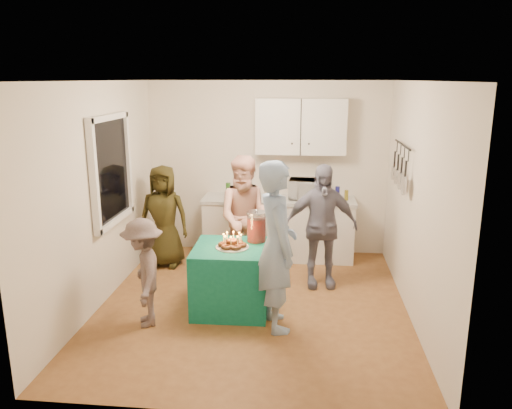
# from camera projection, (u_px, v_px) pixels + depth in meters

# --- Properties ---
(floor) EXTENTS (4.00, 4.00, 0.00)m
(floor) POSITION_uv_depth(u_px,v_px,m) (253.00, 305.00, 5.95)
(floor) COLOR brown
(floor) RESTS_ON ground
(ceiling) EXTENTS (4.00, 4.00, 0.00)m
(ceiling) POSITION_uv_depth(u_px,v_px,m) (253.00, 81.00, 5.31)
(ceiling) COLOR white
(ceiling) RESTS_ON floor
(back_wall) EXTENTS (3.60, 3.60, 0.00)m
(back_wall) POSITION_uv_depth(u_px,v_px,m) (267.00, 168.00, 7.56)
(back_wall) COLOR silver
(back_wall) RESTS_ON floor
(left_wall) EXTENTS (4.00, 4.00, 0.00)m
(left_wall) POSITION_uv_depth(u_px,v_px,m) (99.00, 196.00, 5.81)
(left_wall) COLOR silver
(left_wall) RESTS_ON floor
(right_wall) EXTENTS (4.00, 4.00, 0.00)m
(right_wall) POSITION_uv_depth(u_px,v_px,m) (416.00, 203.00, 5.45)
(right_wall) COLOR silver
(right_wall) RESTS_ON floor
(window_night) EXTENTS (0.04, 1.00, 1.20)m
(window_night) POSITION_uv_depth(u_px,v_px,m) (110.00, 170.00, 6.03)
(window_night) COLOR black
(window_night) RESTS_ON left_wall
(counter) EXTENTS (2.20, 0.58, 0.86)m
(counter) POSITION_uv_depth(u_px,v_px,m) (278.00, 229.00, 7.46)
(counter) COLOR white
(counter) RESTS_ON floor
(countertop) EXTENTS (2.24, 0.62, 0.05)m
(countertop) POSITION_uv_depth(u_px,v_px,m) (279.00, 200.00, 7.35)
(countertop) COLOR beige
(countertop) RESTS_ON counter
(upper_cabinet) EXTENTS (1.30, 0.30, 0.80)m
(upper_cabinet) POSITION_uv_depth(u_px,v_px,m) (301.00, 126.00, 7.21)
(upper_cabinet) COLOR white
(upper_cabinet) RESTS_ON back_wall
(pot_rack) EXTENTS (0.12, 1.00, 0.60)m
(pot_rack) POSITION_uv_depth(u_px,v_px,m) (399.00, 165.00, 6.06)
(pot_rack) COLOR black
(pot_rack) RESTS_ON right_wall
(microwave) EXTENTS (0.54, 0.39, 0.29)m
(microwave) POSITION_uv_depth(u_px,v_px,m) (307.00, 189.00, 7.27)
(microwave) COLOR white
(microwave) RESTS_ON countertop
(party_table) EXTENTS (0.87, 0.87, 0.76)m
(party_table) POSITION_uv_depth(u_px,v_px,m) (231.00, 278.00, 5.78)
(party_table) COLOR #0F6750
(party_table) RESTS_ON floor
(donut_cake) EXTENTS (0.38, 0.38, 0.18)m
(donut_cake) POSITION_uv_depth(u_px,v_px,m) (232.00, 240.00, 5.63)
(donut_cake) COLOR #381C0C
(donut_cake) RESTS_ON party_table
(punch_jar) EXTENTS (0.22, 0.22, 0.34)m
(punch_jar) POSITION_uv_depth(u_px,v_px,m) (256.00, 227.00, 5.84)
(punch_jar) COLOR #B8160E
(punch_jar) RESTS_ON party_table
(man_birthday) EXTENTS (0.63, 0.77, 1.83)m
(man_birthday) POSITION_uv_depth(u_px,v_px,m) (277.00, 246.00, 5.23)
(man_birthday) COLOR #88A3C6
(man_birthday) RESTS_ON floor
(woman_back_left) EXTENTS (0.73, 0.49, 1.46)m
(woman_back_left) POSITION_uv_depth(u_px,v_px,m) (164.00, 216.00, 7.06)
(woman_back_left) COLOR #4C4315
(woman_back_left) RESTS_ON floor
(woman_back_center) EXTENTS (0.87, 0.70, 1.66)m
(woman_back_center) POSITION_uv_depth(u_px,v_px,m) (247.00, 218.00, 6.59)
(woman_back_center) COLOR tan
(woman_back_center) RESTS_ON floor
(woman_back_right) EXTENTS (0.99, 0.52, 1.60)m
(woman_back_right) POSITION_uv_depth(u_px,v_px,m) (321.00, 226.00, 6.34)
(woman_back_right) COLOR black
(woman_back_right) RESTS_ON floor
(child_near_left) EXTENTS (0.69, 0.88, 1.20)m
(child_near_left) POSITION_uv_depth(u_px,v_px,m) (144.00, 273.00, 5.36)
(child_near_left) COLOR #534443
(child_near_left) RESTS_ON floor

